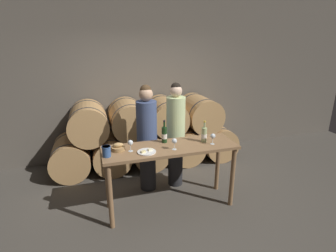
% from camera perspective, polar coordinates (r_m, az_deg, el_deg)
% --- Properties ---
extents(ground_plane, '(10.00, 10.00, 0.00)m').
position_cam_1_polar(ground_plane, '(3.98, 0.50, -16.93)').
color(ground_plane, '#4C473F').
extents(stone_wall_back, '(10.00, 0.12, 3.20)m').
position_cam_1_polar(stone_wall_back, '(5.24, -6.06, 10.52)').
color(stone_wall_back, '#60594F').
rests_on(stone_wall_back, ground_plane).
extents(barrel_stack, '(3.47, 0.87, 1.27)m').
position_cam_1_polar(barrel_stack, '(4.95, -4.45, -1.86)').
color(barrel_stack, tan).
rests_on(barrel_stack, ground_plane).
extents(tasting_table, '(1.82, 0.57, 0.93)m').
position_cam_1_polar(tasting_table, '(3.58, 0.53, -6.51)').
color(tasting_table, olive).
rests_on(tasting_table, ground_plane).
extents(person_left, '(0.31, 0.31, 1.68)m').
position_cam_1_polar(person_left, '(4.02, -4.59, -2.51)').
color(person_left, '#232326').
rests_on(person_left, ground_plane).
extents(person_right, '(0.29, 0.29, 1.69)m').
position_cam_1_polar(person_right, '(4.13, 1.68, -1.81)').
color(person_right, '#232326').
rests_on(person_right, ground_plane).
extents(wine_bottle_red, '(0.08, 0.08, 0.32)m').
position_cam_1_polar(wine_bottle_red, '(3.62, -0.80, -1.90)').
color(wine_bottle_red, '#193819').
rests_on(wine_bottle_red, tasting_table).
extents(wine_bottle_white, '(0.08, 0.08, 0.31)m').
position_cam_1_polar(wine_bottle_white, '(3.68, 7.87, -1.87)').
color(wine_bottle_white, '#ADBC7F').
rests_on(wine_bottle_white, tasting_table).
extents(blue_crock, '(0.11, 0.11, 0.13)m').
position_cam_1_polar(blue_crock, '(3.28, -13.25, -5.32)').
color(blue_crock, '#335693').
rests_on(blue_crock, tasting_table).
extents(bread_basket, '(0.17, 0.17, 0.11)m').
position_cam_1_polar(bread_basket, '(3.44, -10.78, -4.64)').
color(bread_basket, '#A87F4C').
rests_on(bread_basket, tasting_table).
extents(cheese_plate, '(0.24, 0.24, 0.04)m').
position_cam_1_polar(cheese_plate, '(3.35, -4.67, -5.60)').
color(cheese_plate, white).
rests_on(cheese_plate, tasting_table).
extents(wine_glass_far_left, '(0.07, 0.07, 0.15)m').
position_cam_1_polar(wine_glass_far_left, '(3.36, -8.20, -3.69)').
color(wine_glass_far_left, white).
rests_on(wine_glass_far_left, tasting_table).
extents(wine_glass_left, '(0.07, 0.07, 0.15)m').
position_cam_1_polar(wine_glass_left, '(3.38, 1.40, -3.37)').
color(wine_glass_left, white).
rests_on(wine_glass_left, tasting_table).
extents(wine_glass_center, '(0.07, 0.07, 0.15)m').
position_cam_1_polar(wine_glass_center, '(3.61, 9.74, -2.25)').
color(wine_glass_center, white).
rests_on(wine_glass_center, tasting_table).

